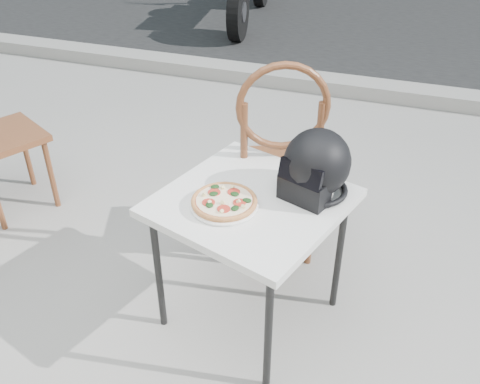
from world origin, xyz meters
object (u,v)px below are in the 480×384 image
(plate, at_px, (224,205))
(pizza, at_px, (224,201))
(cafe_chair_main, at_px, (278,153))
(helmet, at_px, (316,167))
(cafe_table_main, at_px, (251,211))

(plate, distance_m, pizza, 0.02)
(cafe_chair_main, bearing_deg, helmet, 104.36)
(helmet, bearing_deg, cafe_chair_main, 145.16)
(cafe_chair_main, bearing_deg, pizza, 61.57)
(helmet, height_order, cafe_chair_main, cafe_chair_main)
(pizza, bearing_deg, cafe_table_main, 44.76)
(cafe_chair_main, bearing_deg, cafe_table_main, 70.73)
(cafe_table_main, height_order, helmet, helmet)
(cafe_table_main, distance_m, pizza, 0.15)
(plate, xyz_separation_m, cafe_chair_main, (0.08, 0.56, -0.05))
(cafe_table_main, relative_size, cafe_chair_main, 0.79)
(pizza, bearing_deg, helmet, 34.00)
(helmet, distance_m, cafe_chair_main, 0.45)
(helmet, bearing_deg, cafe_table_main, -130.94)
(cafe_table_main, bearing_deg, helmet, 28.97)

